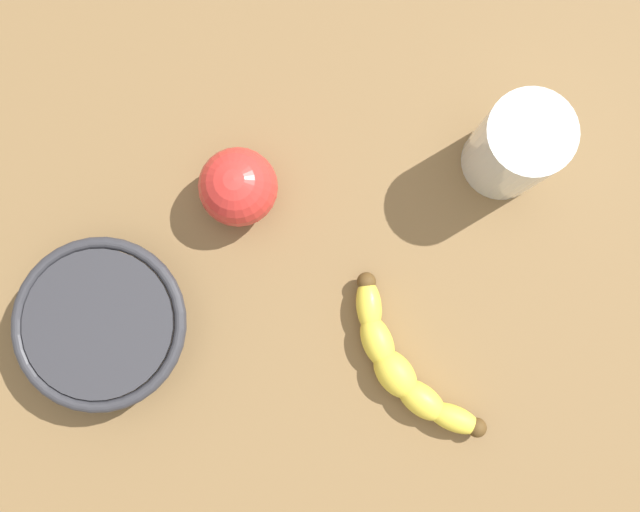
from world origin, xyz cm
name	(u,v)px	position (x,y,z in cm)	size (l,w,h in cm)	color
wooden_tabletop	(335,270)	(0.00, 0.00, 1.50)	(120.00, 120.00, 3.00)	brown
banana	(404,368)	(-8.03, -9.18, 4.79)	(13.52, 16.51, 3.58)	yellow
smoothie_glass	(517,148)	(15.48, -14.07, 8.73)	(8.35, 8.35, 11.64)	silver
ceramic_bowl	(105,324)	(-11.35, 20.58, 6.13)	(17.00, 17.00, 5.29)	#2D2D33
apple_fruit	(240,188)	(5.10, 11.25, 6.96)	(7.92, 7.92, 7.92)	red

